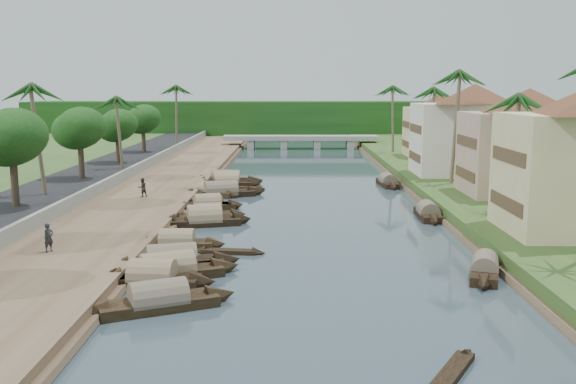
{
  "coord_description": "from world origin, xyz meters",
  "views": [
    {
      "loc": [
        -1.55,
        -44.8,
        10.86
      ],
      "look_at": [
        -1.88,
        10.02,
        2.0
      ],
      "focal_mm": 40.0,
      "sensor_mm": 36.0,
      "label": 1
    }
  ],
  "objects_px": {
    "bridge": "(300,139)",
    "person_near": "(49,238)",
    "sampan_0": "(159,302)",
    "sampan_1": "(153,279)"
  },
  "relations": [
    {
      "from": "sampan_1",
      "to": "bridge",
      "type": "bearing_deg",
      "value": 88.72
    },
    {
      "from": "sampan_0",
      "to": "person_near",
      "type": "distance_m",
      "value": 11.97
    },
    {
      "from": "sampan_0",
      "to": "person_near",
      "type": "relative_size",
      "value": 4.54
    },
    {
      "from": "sampan_0",
      "to": "person_near",
      "type": "bearing_deg",
      "value": 111.16
    },
    {
      "from": "bridge",
      "to": "sampan_0",
      "type": "distance_m",
      "value": 86.72
    },
    {
      "from": "bridge",
      "to": "sampan_0",
      "type": "relative_size",
      "value": 3.43
    },
    {
      "from": "sampan_1",
      "to": "person_near",
      "type": "distance_m",
      "value": 8.71
    },
    {
      "from": "bridge",
      "to": "person_near",
      "type": "bearing_deg",
      "value": -102.07
    },
    {
      "from": "sampan_0",
      "to": "sampan_1",
      "type": "height_order",
      "value": "sampan_1"
    },
    {
      "from": "bridge",
      "to": "person_near",
      "type": "relative_size",
      "value": 15.58
    }
  ]
}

